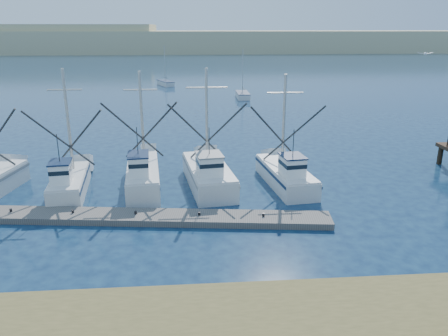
{
  "coord_description": "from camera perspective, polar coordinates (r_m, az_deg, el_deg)",
  "views": [
    {
      "loc": [
        -3.42,
        -20.34,
        11.55
      ],
      "look_at": [
        -1.14,
        8.0,
        2.38
      ],
      "focal_mm": 35.0,
      "sensor_mm": 36.0,
      "label": 1
    }
  ],
  "objects": [
    {
      "name": "ground",
      "position": [
        23.64,
        4.39,
        -11.43
      ],
      "size": [
        500.0,
        500.0,
        0.0
      ],
      "primitive_type": "plane",
      "color": "#0D1E3A",
      "rests_on": "ground"
    },
    {
      "name": "floating_dock",
      "position": [
        29.01,
        -17.23,
        -6.02
      ],
      "size": [
        30.41,
        5.75,
        0.41
      ],
      "primitive_type": "cube",
      "rotation": [
        0.0,
        0.0,
        -0.12
      ],
      "color": "#5F5B55",
      "rests_on": "ground"
    },
    {
      "name": "dune_ridge",
      "position": [
        230.46,
        -3.9,
        16.2
      ],
      "size": [
        360.0,
        60.0,
        10.0
      ],
      "primitive_type": "cube",
      "color": "tan",
      "rests_on": "ground"
    },
    {
      "name": "trawler_fleet",
      "position": [
        33.43,
        -15.58,
        -1.25
      ],
      "size": [
        30.51,
        9.31,
        9.63
      ],
      "color": "silver",
      "rests_on": "ground"
    },
    {
      "name": "sailboat_near",
      "position": [
        75.97,
        2.44,
        9.48
      ],
      "size": [
        2.05,
        5.88,
        8.1
      ],
      "rotation": [
        0.0,
        0.0,
        -0.01
      ],
      "color": "silver",
      "rests_on": "ground"
    },
    {
      "name": "sailboat_far",
      "position": [
        93.62,
        -7.65,
        10.93
      ],
      "size": [
        3.94,
        6.12,
        8.1
      ],
      "rotation": [
        0.0,
        0.0,
        0.4
      ],
      "color": "silver",
      "rests_on": "ground"
    },
    {
      "name": "flying_gull",
      "position": [
        33.99,
        24.8,
        13.42
      ],
      "size": [
        1.07,
        0.2,
        0.2
      ],
      "color": "white",
      "rests_on": "ground"
    }
  ]
}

